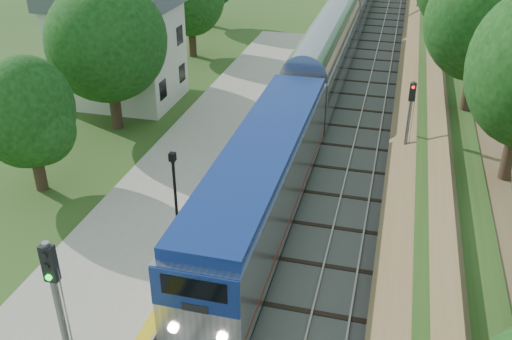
% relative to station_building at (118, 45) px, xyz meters
% --- Properties ---
extents(trackbed, '(9.50, 170.00, 0.28)m').
position_rel_station_building_xyz_m(trackbed, '(16.00, 30.00, -4.02)').
color(trackbed, '#4C4944').
rests_on(trackbed, ground).
extents(platform, '(6.40, 68.00, 0.38)m').
position_rel_station_building_xyz_m(platform, '(8.80, -14.00, -3.90)').
color(platform, gray).
rests_on(platform, ground).
extents(yellow_stripe, '(0.55, 68.00, 0.01)m').
position_rel_station_building_xyz_m(yellow_stripe, '(11.65, -14.00, -3.70)').
color(yellow_stripe, gold).
rests_on(yellow_stripe, platform).
extents(embankment, '(10.64, 170.00, 11.70)m').
position_rel_station_building_xyz_m(embankment, '(24.35, 30.00, -2.14)').
color(embankment, brown).
rests_on(embankment, ground).
extents(station_building, '(8.60, 6.60, 8.00)m').
position_rel_station_building_xyz_m(station_building, '(0.00, 0.00, 0.00)').
color(station_building, beige).
rests_on(station_building, ground).
extents(trees_behind_platform, '(7.82, 53.32, 7.21)m').
position_rel_station_building_xyz_m(trees_behind_platform, '(2.83, -9.33, 0.44)').
color(trees_behind_platform, '#332316').
rests_on(trees_behind_platform, ground).
extents(lamppost_far, '(0.41, 0.41, 4.18)m').
position_rel_station_building_xyz_m(lamppost_far, '(10.47, -15.69, -1.84)').
color(lamppost_far, black).
rests_on(lamppost_far, platform).
extents(signal_platform, '(0.38, 0.30, 6.47)m').
position_rel_station_building_xyz_m(signal_platform, '(11.10, -25.52, 0.27)').
color(signal_platform, slate).
rests_on(signal_platform, platform).
extents(signal_farside, '(0.32, 0.25, 5.78)m').
position_rel_station_building_xyz_m(signal_farside, '(20.20, -7.78, -0.44)').
color(signal_farside, slate).
rests_on(signal_farside, ground).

